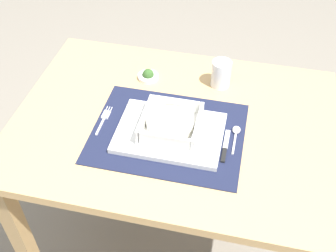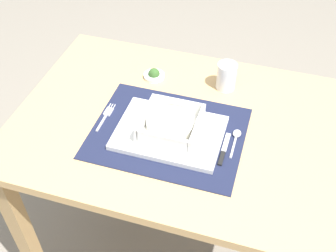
# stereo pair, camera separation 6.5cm
# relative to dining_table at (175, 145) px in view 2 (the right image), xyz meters

# --- Properties ---
(ground_plane) EXTENTS (6.00, 6.00, 0.00)m
(ground_plane) POSITION_rel_dining_table_xyz_m (0.00, 0.00, -0.63)
(ground_plane) COLOR gray
(dining_table) EXTENTS (0.99, 0.72, 0.74)m
(dining_table) POSITION_rel_dining_table_xyz_m (0.00, 0.00, 0.00)
(dining_table) COLOR tan
(dining_table) RESTS_ON ground
(placemat) EXTENTS (0.45, 0.35, 0.00)m
(placemat) POSITION_rel_dining_table_xyz_m (-0.01, -0.06, 0.11)
(placemat) COLOR #191E38
(placemat) RESTS_ON dining_table
(serving_plate) EXTENTS (0.31, 0.22, 0.02)m
(serving_plate) POSITION_rel_dining_table_xyz_m (-0.00, -0.06, 0.12)
(serving_plate) COLOR white
(serving_plate) RESTS_ON placemat
(porridge_bowl) EXTENTS (0.17, 0.17, 0.05)m
(porridge_bowl) POSITION_rel_dining_table_xyz_m (0.00, -0.06, 0.15)
(porridge_bowl) COLOR white
(porridge_bowl) RESTS_ON serving_plate
(fork) EXTENTS (0.02, 0.13, 0.00)m
(fork) POSITION_rel_dining_table_xyz_m (-0.21, -0.04, 0.11)
(fork) COLOR silver
(fork) RESTS_ON placemat
(spoon) EXTENTS (0.02, 0.11, 0.01)m
(spoon) POSITION_rel_dining_table_xyz_m (0.19, -0.02, 0.12)
(spoon) COLOR silver
(spoon) RESTS_ON placemat
(butter_knife) EXTENTS (0.01, 0.13, 0.01)m
(butter_knife) POSITION_rel_dining_table_xyz_m (0.17, -0.08, 0.11)
(butter_knife) COLOR black
(butter_knife) RESTS_ON placemat
(bread_knife) EXTENTS (0.01, 0.14, 0.01)m
(bread_knife) POSITION_rel_dining_table_xyz_m (0.14, -0.05, 0.11)
(bread_knife) COLOR #59331E
(bread_knife) RESTS_ON placemat
(drinking_glass) EXTENTS (0.06, 0.06, 0.09)m
(drinking_glass) POSITION_rel_dining_table_xyz_m (0.11, 0.20, 0.15)
(drinking_glass) COLOR white
(drinking_glass) RESTS_ON dining_table
(condiment_saucer) EXTENTS (0.07, 0.07, 0.04)m
(condiment_saucer) POSITION_rel_dining_table_xyz_m (-0.13, 0.19, 0.12)
(condiment_saucer) COLOR white
(condiment_saucer) RESTS_ON dining_table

